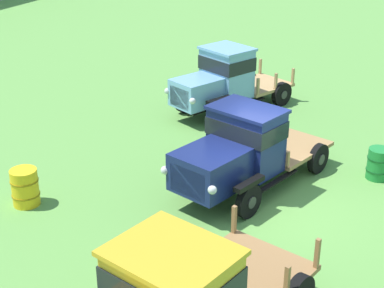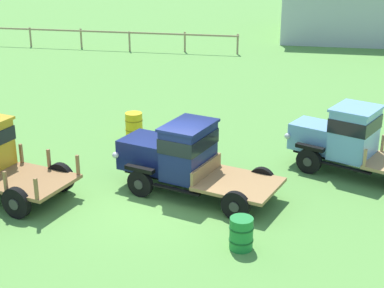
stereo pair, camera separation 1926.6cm
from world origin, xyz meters
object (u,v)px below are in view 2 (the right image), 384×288
(vintage_truck_second_in_line, at_px, (182,156))
(oil_drum_near_fence, at_px, (241,233))
(vintage_truck_midrow_center, at_px, (348,138))
(oil_drum_beside_row, at_px, (134,125))

(vintage_truck_second_in_line, xyz_separation_m, oil_drum_near_fence, (2.11, -3.03, -0.69))
(vintage_truck_second_in_line, height_order, oil_drum_near_fence, vintage_truck_second_in_line)
(vintage_truck_second_in_line, height_order, vintage_truck_midrow_center, vintage_truck_midrow_center)
(vintage_truck_midrow_center, bearing_deg, vintage_truck_second_in_line, -153.77)
(vintage_truck_midrow_center, relative_size, oil_drum_beside_row, 5.28)
(vintage_truck_second_in_line, height_order, oil_drum_beside_row, vintage_truck_second_in_line)
(vintage_truck_second_in_line, distance_m, oil_drum_near_fence, 3.76)
(oil_drum_near_fence, bearing_deg, oil_drum_beside_row, 123.40)
(vintage_truck_midrow_center, distance_m, oil_drum_beside_row, 7.90)
(vintage_truck_second_in_line, distance_m, oil_drum_beside_row, 5.19)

